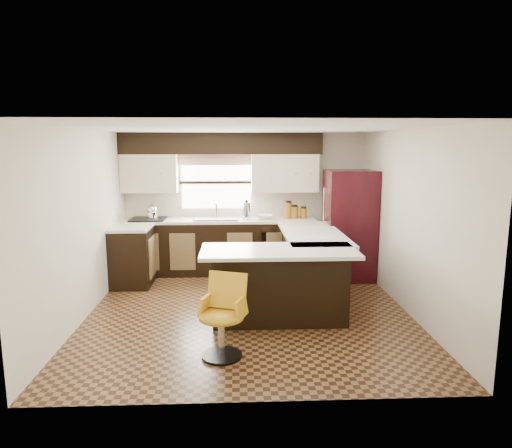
{
  "coord_description": "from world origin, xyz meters",
  "views": [
    {
      "loc": [
        -0.16,
        -5.82,
        2.19
      ],
      "look_at": [
        0.12,
        0.45,
        1.1
      ],
      "focal_mm": 32.0,
      "sensor_mm": 36.0,
      "label": 1
    }
  ],
  "objects_px": {
    "refrigerator": "(349,225)",
    "bar_chair": "(221,318)",
    "peninsula_return": "(279,286)",
    "peninsula_long": "(309,265)"
  },
  "relations": [
    {
      "from": "peninsula_return",
      "to": "bar_chair",
      "type": "height_order",
      "value": "peninsula_return"
    },
    {
      "from": "peninsula_long",
      "to": "refrigerator",
      "type": "distance_m",
      "value": 1.25
    },
    {
      "from": "refrigerator",
      "to": "bar_chair",
      "type": "relative_size",
      "value": 2.06
    },
    {
      "from": "peninsula_return",
      "to": "refrigerator",
      "type": "bearing_deg",
      "value": 54.24
    },
    {
      "from": "refrigerator",
      "to": "bar_chair",
      "type": "height_order",
      "value": "refrigerator"
    },
    {
      "from": "peninsula_long",
      "to": "peninsula_return",
      "type": "relative_size",
      "value": 1.18
    },
    {
      "from": "peninsula_long",
      "to": "peninsula_return",
      "type": "xyz_separation_m",
      "value": [
        -0.53,
        -0.97,
        0.0
      ]
    },
    {
      "from": "peninsula_long",
      "to": "refrigerator",
      "type": "relative_size",
      "value": 1.09
    },
    {
      "from": "peninsula_return",
      "to": "refrigerator",
      "type": "relative_size",
      "value": 0.92
    },
    {
      "from": "bar_chair",
      "to": "peninsula_long",
      "type": "bearing_deg",
      "value": 77.89
    }
  ]
}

